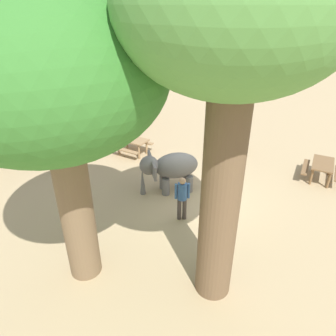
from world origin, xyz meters
The scene contains 11 objects.
ground_plane centered at (0.00, 0.00, 0.00)m, with size 60.00×60.00×0.00m, color tan.
elephant centered at (-0.24, 1.23, 1.02)m, with size 2.19×2.02×1.60m.
person_handler centered at (-1.29, -0.31, 0.95)m, with size 0.40×0.37×1.62m.
shade_tree_main centered at (-4.84, 0.11, 5.21)m, with size 4.94×4.52×7.08m.
shade_tree_secondary centered at (-2.91, -2.79, 6.27)m, with size 4.35×3.99×8.10m.
wooden_bench centered at (4.44, 1.36, 0.47)m, with size 1.43×0.51×0.88m.
picnic_table_near centered at (0.96, 4.84, 0.59)m, with size 1.78×1.79×0.78m.
picnic_table_far centered at (4.72, -2.75, 0.59)m, with size 1.86×1.84×0.78m.
market_stall_blue centered at (-1.71, 9.32, 1.14)m, with size 2.50×2.50×2.52m.
market_stall_red centered at (0.89, 9.32, 1.14)m, with size 2.50×2.50×2.52m.
market_stall_orange centered at (3.49, 9.32, 1.14)m, with size 2.50×2.50×2.52m.
Camera 1 is at (-7.79, -5.82, 6.58)m, focal length 32.88 mm.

